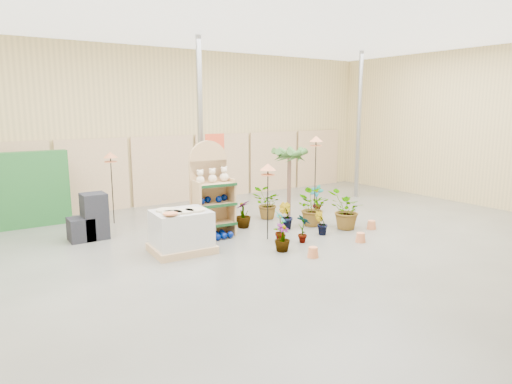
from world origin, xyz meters
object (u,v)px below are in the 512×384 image
Objects in this scene: display_shelf at (211,193)px; pallet_stack at (181,232)px; bird_table_front at (268,169)px; potted_plant_2 at (310,208)px.

display_shelf reaches higher than pallet_stack.
bird_table_front is 1.92m from potted_plant_2.
display_shelf is at bearing 39.46° from pallet_stack.
potted_plant_2 is (2.37, -0.62, -0.52)m from display_shelf.
bird_table_front is at bearing -165.96° from potted_plant_2.
display_shelf is 1.71× the size of pallet_stack.
potted_plant_2 is at bearing 14.04° from bird_table_front.
display_shelf reaches higher than bird_table_front.
bird_table_front is at bearing -44.97° from display_shelf.
display_shelf is 2.51m from potted_plant_2.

